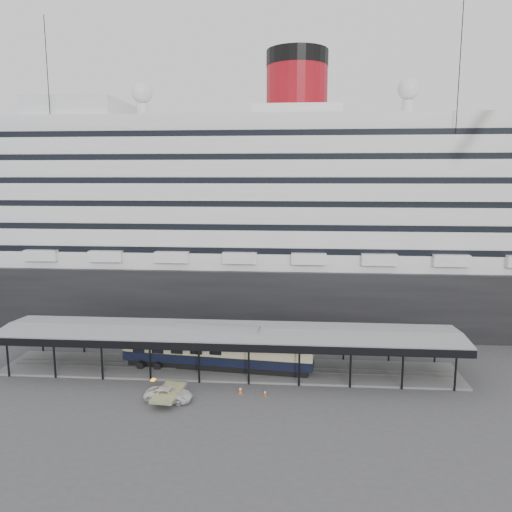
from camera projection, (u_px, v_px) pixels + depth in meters
The scene contains 8 objects.
ground at pixel (223, 387), 56.87m from camera, with size 200.00×200.00×0.00m, color #3E3E41.
cruise_ship at pixel (249, 208), 85.48m from camera, with size 130.00×30.00×43.90m.
platform_canopy at pixel (228, 352), 61.42m from camera, with size 56.00×9.18×5.30m.
port_truck at pixel (169, 394), 53.20m from camera, with size 2.34×5.07×1.41m, color silver.
pullman_carriage at pixel (217, 348), 61.46m from camera, with size 23.85×5.49×23.23m.
traffic_cone_left at pixel (157, 390), 55.21m from camera, with size 0.46×0.46×0.68m.
traffic_cone_mid at pixel (265, 393), 54.41m from camera, with size 0.39×0.39×0.68m.
traffic_cone_right at pixel (240, 390), 55.00m from camera, with size 0.52×0.52×0.83m.
Camera 1 is at (8.04, -53.35, 23.67)m, focal length 35.00 mm.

